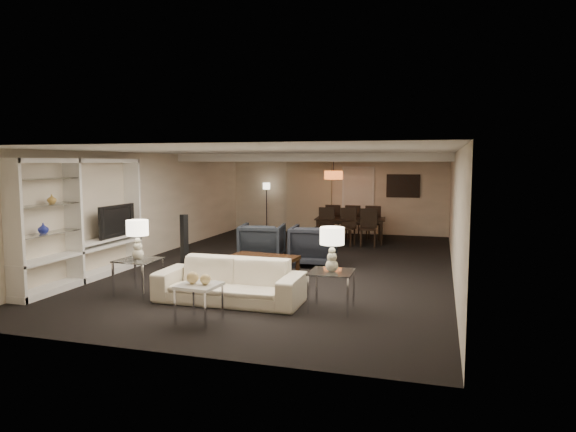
% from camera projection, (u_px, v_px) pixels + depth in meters
% --- Properties ---
extents(floor, '(11.00, 11.00, 0.00)m').
position_uv_depth(floor, '(288.00, 265.00, 11.43)').
color(floor, black).
rests_on(floor, ground).
extents(ceiling, '(7.00, 11.00, 0.02)m').
position_uv_depth(ceiling, '(288.00, 152.00, 11.17)').
color(ceiling, silver).
rests_on(ceiling, ground).
extents(wall_back, '(7.00, 0.02, 2.50)m').
position_uv_depth(wall_back, '(337.00, 194.00, 16.54)').
color(wall_back, beige).
rests_on(wall_back, ground).
extents(wall_front, '(7.00, 0.02, 2.50)m').
position_uv_depth(wall_front, '(155.00, 250.00, 6.06)').
color(wall_front, beige).
rests_on(wall_front, ground).
extents(wall_left, '(0.02, 11.00, 2.50)m').
position_uv_depth(wall_left, '(148.00, 205.00, 12.29)').
color(wall_left, beige).
rests_on(wall_left, ground).
extents(wall_right, '(0.02, 11.00, 2.50)m').
position_uv_depth(wall_right, '(455.00, 214.00, 10.31)').
color(wall_right, beige).
rests_on(wall_right, ground).
extents(ceiling_soffit, '(7.00, 4.00, 0.20)m').
position_uv_depth(ceiling_soffit, '(323.00, 158.00, 14.51)').
color(ceiling_soffit, silver).
rests_on(ceiling_soffit, ceiling).
extents(curtains, '(1.50, 0.12, 2.40)m').
position_uv_depth(curtains, '(309.00, 196.00, 16.73)').
color(curtains, beige).
rests_on(curtains, wall_back).
extents(door, '(0.90, 0.05, 2.10)m').
position_uv_depth(door, '(358.00, 201.00, 16.33)').
color(door, silver).
rests_on(door, wall_back).
extents(painting, '(0.95, 0.04, 0.65)m').
position_uv_depth(painting, '(403.00, 186.00, 15.88)').
color(painting, '#142D38').
rests_on(painting, wall_back).
extents(media_unit, '(0.38, 3.40, 2.35)m').
position_uv_depth(media_unit, '(83.00, 221.00, 9.77)').
color(media_unit, white).
rests_on(media_unit, wall_left).
extents(pendant_light, '(0.52, 0.52, 0.24)m').
position_uv_depth(pendant_light, '(333.00, 175.00, 14.48)').
color(pendant_light, '#D8591E').
rests_on(pendant_light, ceiling_soffit).
extents(sofa, '(2.41, 0.95, 0.70)m').
position_uv_depth(sofa, '(230.00, 281.00, 8.39)').
color(sofa, beige).
rests_on(sofa, floor).
extents(coffee_table, '(1.40, 0.92, 0.47)m').
position_uv_depth(coffee_table, '(262.00, 268.00, 9.92)').
color(coffee_table, black).
rests_on(coffee_table, floor).
extents(armchair_left, '(1.08, 1.10, 0.89)m').
position_uv_depth(armchair_left, '(262.00, 243.00, 11.69)').
color(armchair_left, black).
rests_on(armchair_left, floor).
extents(armchair_right, '(1.01, 1.04, 0.89)m').
position_uv_depth(armchair_right, '(313.00, 245.00, 11.35)').
color(armchair_right, black).
rests_on(armchair_right, floor).
extents(side_table_left, '(0.70, 0.70, 0.62)m').
position_uv_depth(side_table_left, '(139.00, 277.00, 8.87)').
color(side_table_left, white).
rests_on(side_table_left, floor).
extents(side_table_right, '(0.67, 0.67, 0.62)m').
position_uv_depth(side_table_right, '(332.00, 291.00, 7.91)').
color(side_table_right, white).
rests_on(side_table_right, floor).
extents(table_lamp_left, '(0.41, 0.41, 0.68)m').
position_uv_depth(table_lamp_left, '(138.00, 240.00, 8.81)').
color(table_lamp_left, beige).
rests_on(table_lamp_left, side_table_left).
extents(table_lamp_right, '(0.38, 0.38, 0.68)m').
position_uv_depth(table_lamp_right, '(332.00, 249.00, 7.84)').
color(table_lamp_right, beige).
rests_on(table_lamp_right, side_table_right).
extents(marble_table, '(0.59, 0.59, 0.55)m').
position_uv_depth(marble_table, '(199.00, 303.00, 7.35)').
color(marble_table, white).
rests_on(marble_table, floor).
extents(gold_gourd_a, '(0.18, 0.18, 0.18)m').
position_uv_depth(gold_gourd_a, '(193.00, 278.00, 7.34)').
color(gold_gourd_a, tan).
rests_on(gold_gourd_a, marble_table).
extents(gold_gourd_b, '(0.15, 0.15, 0.15)m').
position_uv_depth(gold_gourd_b, '(205.00, 279.00, 7.28)').
color(gold_gourd_b, '#E8C87B').
rests_on(gold_gourd_b, marble_table).
extents(television, '(1.14, 0.15, 0.66)m').
position_uv_depth(television, '(112.00, 221.00, 10.60)').
color(television, black).
rests_on(television, media_unit).
extents(vase_blue, '(0.18, 0.18, 0.19)m').
position_uv_depth(vase_blue, '(43.00, 228.00, 8.80)').
color(vase_blue, navy).
rests_on(vase_blue, media_unit).
extents(vase_amber, '(0.15, 0.15, 0.16)m').
position_uv_depth(vase_amber, '(52.00, 199.00, 8.97)').
color(vase_amber, gold).
rests_on(vase_amber, media_unit).
extents(floor_speaker, '(0.16, 0.16, 1.16)m').
position_uv_depth(floor_speaker, '(184.00, 241.00, 11.06)').
color(floor_speaker, black).
rests_on(floor_speaker, floor).
extents(dining_table, '(2.06, 1.28, 0.69)m').
position_uv_depth(dining_table, '(350.00, 230.00, 14.67)').
color(dining_table, black).
rests_on(dining_table, floor).
extents(chair_nl, '(0.49, 0.49, 1.02)m').
position_uv_depth(chair_nl, '(325.00, 226.00, 14.20)').
color(chair_nl, black).
rests_on(chair_nl, floor).
extents(chair_nm, '(0.53, 0.53, 1.02)m').
position_uv_depth(chair_nm, '(346.00, 227.00, 14.03)').
color(chair_nm, black).
rests_on(chair_nm, floor).
extents(chair_nr, '(0.51, 0.51, 1.02)m').
position_uv_depth(chair_nr, '(368.00, 228.00, 13.86)').
color(chair_nr, black).
rests_on(chair_nr, floor).
extents(chair_fl, '(0.47, 0.47, 1.02)m').
position_uv_depth(chair_fl, '(334.00, 221.00, 15.44)').
color(chair_fl, black).
rests_on(chair_fl, floor).
extents(chair_fm, '(0.49, 0.49, 1.02)m').
position_uv_depth(chair_fm, '(354.00, 222.00, 15.27)').
color(chair_fm, black).
rests_on(chair_fm, floor).
extents(chair_fr, '(0.50, 0.50, 1.02)m').
position_uv_depth(chair_fr, '(374.00, 223.00, 15.10)').
color(chair_fr, black).
rests_on(chair_fr, floor).
extents(floor_lamp, '(0.27, 0.27, 1.61)m').
position_uv_depth(floor_lamp, '(267.00, 207.00, 16.91)').
color(floor_lamp, black).
rests_on(floor_lamp, floor).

